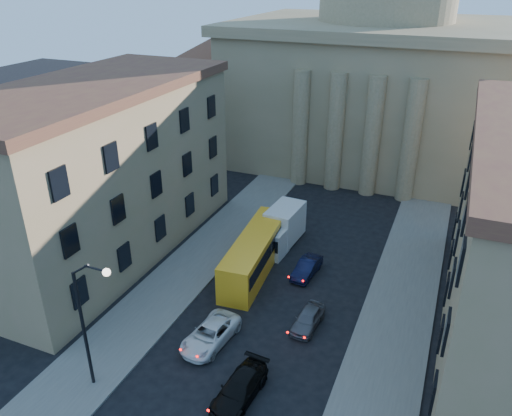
{
  "coord_description": "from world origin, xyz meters",
  "views": [
    {
      "loc": [
        10.31,
        -9.04,
        22.79
      ],
      "look_at": [
        -0.77,
        17.4,
        8.93
      ],
      "focal_mm": 35.0,
      "sensor_mm": 36.0,
      "label": 1
    }
  ],
  "objects": [
    {
      "name": "sidewalk_left",
      "position": [
        -8.5,
        18.0,
        0.07
      ],
      "size": [
        5.0,
        60.0,
        0.15
      ],
      "primitive_type": "cube",
      "color": "#5F5B56",
      "rests_on": "ground"
    },
    {
      "name": "sidewalk_right",
      "position": [
        8.5,
        18.0,
        0.07
      ],
      "size": [
        5.0,
        60.0,
        0.15
      ],
      "primitive_type": "cube",
      "color": "#5F5B56",
      "rests_on": "ground"
    },
    {
      "name": "church",
      "position": [
        0.0,
        55.47,
        11.88
      ],
      "size": [
        68.02,
        28.76,
        36.6
      ],
      "color": "#827250",
      "rests_on": "ground"
    },
    {
      "name": "building_left",
      "position": [
        -17.0,
        22.0,
        7.42
      ],
      "size": [
        11.6,
        26.6,
        14.7
      ],
      "color": "#9A7B5B",
      "rests_on": "ground"
    },
    {
      "name": "street_lamp",
      "position": [
        -6.97,
        8.0,
        5.29
      ],
      "size": [
        2.62,
        0.44,
        8.83
      ],
      "color": "black",
      "rests_on": "ground"
    },
    {
      "name": "car_left_mid",
      "position": [
        -2.66,
        14.05,
        0.69
      ],
      "size": [
        2.82,
        5.21,
        1.39
      ],
      "primitive_type": "imported",
      "rotation": [
        0.0,
        0.0,
        -0.11
      ],
      "color": "silver",
      "rests_on": "ground"
    },
    {
      "name": "car_right_mid",
      "position": [
        1.11,
        10.47,
        0.69
      ],
      "size": [
        2.29,
        4.89,
        1.38
      ],
      "primitive_type": "imported",
      "rotation": [
        0.0,
        0.0,
        -0.08
      ],
      "color": "black",
      "rests_on": "ground"
    },
    {
      "name": "car_right_far",
      "position": [
        2.84,
        18.19,
        0.65
      ],
      "size": [
        1.75,
        3.9,
        1.3
      ],
      "primitive_type": "imported",
      "rotation": [
        0.0,
        0.0,
        -0.06
      ],
      "color": "#515156",
      "rests_on": "ground"
    },
    {
      "name": "car_right_distant",
      "position": [
        0.8,
        24.44,
        0.66
      ],
      "size": [
        1.71,
        4.08,
        1.31
      ],
      "primitive_type": "imported",
      "rotation": [
        0.0,
        0.0,
        -0.08
      ],
      "color": "black",
      "rests_on": "ground"
    },
    {
      "name": "city_bus",
      "position": [
        -3.41,
        23.53,
        1.69
      ],
      "size": [
        3.46,
        11.32,
        3.14
      ],
      "rotation": [
        0.0,
        0.0,
        0.08
      ],
      "color": "#FDAB1C",
      "rests_on": "ground"
    },
    {
      "name": "box_truck",
      "position": [
        -2.88,
        28.29,
        1.6
      ],
      "size": [
        2.83,
        6.31,
        3.38
      ],
      "rotation": [
        0.0,
        0.0,
        -0.07
      ],
      "color": "silver",
      "rests_on": "ground"
    }
  ]
}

